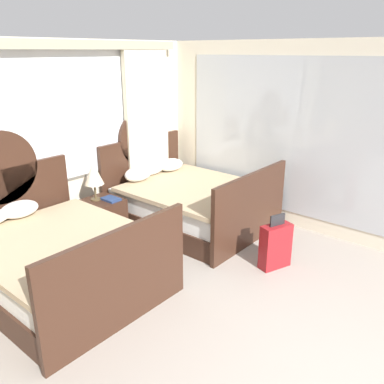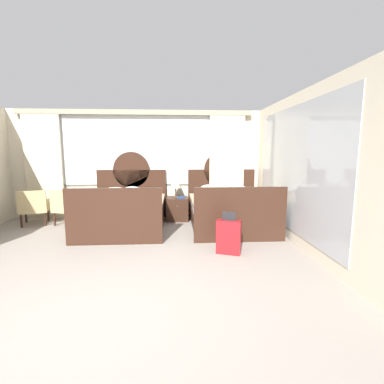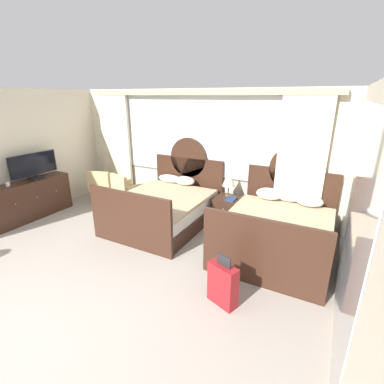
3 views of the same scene
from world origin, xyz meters
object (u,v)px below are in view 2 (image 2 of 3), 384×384
at_px(armchair_by_window_centre, 34,206).
at_px(table_lamp_on_nightstand, 176,182).
at_px(armchair_by_window_left, 68,206).
at_px(bed_near_window, 125,212).
at_px(suitcase_on_floor, 229,237).
at_px(bed_near_mirror, 228,210).
at_px(book_on_nightstand, 181,198).
at_px(nightstand_between_beds, 177,209).

bearing_deg(armchair_by_window_centre, table_lamp_on_nightstand, 6.01).
bearing_deg(table_lamp_on_nightstand, armchair_by_window_left, -172.18).
xyz_separation_m(bed_near_window, suitcase_on_floor, (1.97, -1.67, -0.08)).
height_order(bed_near_window, bed_near_mirror, same).
distance_m(armchair_by_window_left, armchair_by_window_centre, 0.75).
xyz_separation_m(armchair_by_window_left, armchair_by_window_centre, (-0.75, 0.00, 0.00)).
xyz_separation_m(bed_near_window, book_on_nightstand, (1.24, 0.55, 0.21)).
height_order(nightstand_between_beds, suitcase_on_floor, suitcase_on_floor).
xyz_separation_m(nightstand_between_beds, table_lamp_on_nightstand, (-0.04, 0.07, 0.66)).
relative_size(bed_near_window, armchair_by_window_left, 2.67).
xyz_separation_m(bed_near_mirror, armchair_by_window_centre, (-4.41, 0.37, 0.07)).
bearing_deg(table_lamp_on_nightstand, book_on_nightstand, -53.61).
distance_m(nightstand_between_beds, armchair_by_window_left, 2.54).
bearing_deg(book_on_nightstand, table_lamp_on_nightstand, 126.39).
relative_size(bed_near_window, armchair_by_window_centre, 2.67).
height_order(nightstand_between_beds, book_on_nightstand, book_on_nightstand).
xyz_separation_m(table_lamp_on_nightstand, armchair_by_window_centre, (-3.23, -0.34, -0.50)).
bearing_deg(bed_near_mirror, book_on_nightstand, 153.14).
bearing_deg(armchair_by_window_left, bed_near_window, -15.45).
height_order(book_on_nightstand, armchair_by_window_left, armchair_by_window_left).
distance_m(bed_near_window, armchair_by_window_left, 1.42).
relative_size(table_lamp_on_nightstand, armchair_by_window_left, 0.68).
height_order(table_lamp_on_nightstand, armchair_by_window_left, table_lamp_on_nightstand).
distance_m(bed_near_mirror, armchair_by_window_left, 3.68).
relative_size(bed_near_window, bed_near_mirror, 1.00).
bearing_deg(book_on_nightstand, suitcase_on_floor, -71.74).
height_order(bed_near_window, suitcase_on_floor, bed_near_window).
distance_m(nightstand_between_beds, suitcase_on_floor, 2.46).
bearing_deg(bed_near_mirror, nightstand_between_beds, 150.87).
relative_size(nightstand_between_beds, suitcase_on_floor, 0.80).
bearing_deg(book_on_nightstand, bed_near_window, -156.25).
height_order(bed_near_window, armchair_by_window_centre, bed_near_window).
distance_m(armchair_by_window_centre, suitcase_on_floor, 4.58).
relative_size(nightstand_between_beds, armchair_by_window_left, 0.69).
bearing_deg(nightstand_between_beds, armchair_by_window_centre, -175.28).
bearing_deg(suitcase_on_floor, armchair_by_window_left, 148.47).
distance_m(book_on_nightstand, armchair_by_window_left, 2.62).
height_order(book_on_nightstand, armchair_by_window_centre, armchair_by_window_centre).
bearing_deg(armchair_by_window_centre, armchair_by_window_left, -0.05).
distance_m(bed_near_window, table_lamp_on_nightstand, 1.44).
bearing_deg(bed_near_window, armchair_by_window_centre, 169.87).
distance_m(table_lamp_on_nightstand, suitcase_on_floor, 2.62).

